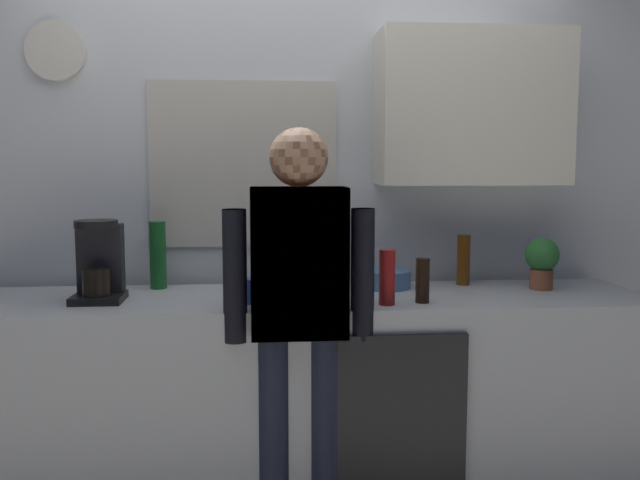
{
  "coord_description": "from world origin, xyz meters",
  "views": [
    {
      "loc": [
        -0.14,
        -2.58,
        1.47
      ],
      "look_at": [
        0.1,
        0.25,
        1.15
      ],
      "focal_mm": 39.12,
      "sensor_mm": 36.0,
      "label": 1
    }
  ],
  "objects_px": {
    "cup_yellow_cup": "(340,277)",
    "person_guest": "(299,302)",
    "cup_white_mug": "(336,280)",
    "cup_blue_mug": "(254,291)",
    "person_at_sink": "(299,302)",
    "bottle_red_vinegar": "(387,277)",
    "potted_plant": "(542,260)",
    "bottle_amber_beer": "(463,260)",
    "bottle_green_wine": "(158,255)",
    "coffee_maker": "(99,265)",
    "bottle_dark_sauce": "(423,280)",
    "mixing_bowl": "(386,279)"
  },
  "relations": [
    {
      "from": "cup_yellow_cup",
      "to": "person_guest",
      "type": "bearing_deg",
      "value": -112.22
    },
    {
      "from": "cup_white_mug",
      "to": "cup_yellow_cup",
      "type": "relative_size",
      "value": 1.12
    },
    {
      "from": "cup_blue_mug",
      "to": "person_at_sink",
      "type": "height_order",
      "value": "person_at_sink"
    },
    {
      "from": "cup_white_mug",
      "to": "cup_blue_mug",
      "type": "height_order",
      "value": "cup_blue_mug"
    },
    {
      "from": "bottle_red_vinegar",
      "to": "person_at_sink",
      "type": "height_order",
      "value": "person_at_sink"
    },
    {
      "from": "potted_plant",
      "to": "bottle_red_vinegar",
      "type": "bearing_deg",
      "value": -159.82
    },
    {
      "from": "bottle_amber_beer",
      "to": "bottle_green_wine",
      "type": "bearing_deg",
      "value": 179.07
    },
    {
      "from": "person_at_sink",
      "to": "bottle_amber_beer",
      "type": "bearing_deg",
      "value": 26.52
    },
    {
      "from": "coffee_maker",
      "to": "potted_plant",
      "type": "xyz_separation_m",
      "value": [
        1.89,
        0.09,
        -0.01
      ]
    },
    {
      "from": "bottle_dark_sauce",
      "to": "cup_blue_mug",
      "type": "xyz_separation_m",
      "value": [
        -0.67,
        0.04,
        -0.04
      ]
    },
    {
      "from": "bottle_green_wine",
      "to": "person_guest",
      "type": "height_order",
      "value": "person_guest"
    },
    {
      "from": "cup_yellow_cup",
      "to": "person_guest",
      "type": "distance_m",
      "value": 0.57
    },
    {
      "from": "mixing_bowl",
      "to": "bottle_amber_beer",
      "type": "bearing_deg",
      "value": 7.75
    },
    {
      "from": "cup_blue_mug",
      "to": "cup_white_mug",
      "type": "bearing_deg",
      "value": 34.58
    },
    {
      "from": "bottle_amber_beer",
      "to": "person_at_sink",
      "type": "relative_size",
      "value": 0.14
    },
    {
      "from": "cup_white_mug",
      "to": "mixing_bowl",
      "type": "xyz_separation_m",
      "value": [
        0.23,
        0.05,
        -0.01
      ]
    },
    {
      "from": "coffee_maker",
      "to": "person_at_sink",
      "type": "bearing_deg",
      "value": -19.23
    },
    {
      "from": "bottle_red_vinegar",
      "to": "potted_plant",
      "type": "xyz_separation_m",
      "value": [
        0.74,
        0.27,
        0.02
      ]
    },
    {
      "from": "cup_white_mug",
      "to": "bottle_red_vinegar",
      "type": "bearing_deg",
      "value": -62.0
    },
    {
      "from": "mixing_bowl",
      "to": "bottle_red_vinegar",
      "type": "bearing_deg",
      "value": -99.61
    },
    {
      "from": "cup_blue_mug",
      "to": "cup_yellow_cup",
      "type": "bearing_deg",
      "value": 43.14
    },
    {
      "from": "bottle_red_vinegar",
      "to": "potted_plant",
      "type": "relative_size",
      "value": 0.96
    },
    {
      "from": "person_at_sink",
      "to": "coffee_maker",
      "type": "bearing_deg",
      "value": 154.1
    },
    {
      "from": "coffee_maker",
      "to": "bottle_red_vinegar",
      "type": "bearing_deg",
      "value": -8.96
    },
    {
      "from": "person_guest",
      "to": "cup_yellow_cup",
      "type": "bearing_deg",
      "value": -80.69
    },
    {
      "from": "bottle_green_wine",
      "to": "coffee_maker",
      "type": "bearing_deg",
      "value": -127.9
    },
    {
      "from": "bottle_green_wine",
      "to": "mixing_bowl",
      "type": "height_order",
      "value": "bottle_green_wine"
    },
    {
      "from": "bottle_red_vinegar",
      "to": "bottle_dark_sauce",
      "type": "relative_size",
      "value": 1.22
    },
    {
      "from": "coffee_maker",
      "to": "cup_yellow_cup",
      "type": "distance_m",
      "value": 1.05
    },
    {
      "from": "person_at_sink",
      "to": "person_guest",
      "type": "xyz_separation_m",
      "value": [
        0.0,
        0.0,
        0.0
      ]
    },
    {
      "from": "bottle_red_vinegar",
      "to": "cup_blue_mug",
      "type": "distance_m",
      "value": 0.53
    },
    {
      "from": "cup_blue_mug",
      "to": "potted_plant",
      "type": "relative_size",
      "value": 0.43
    },
    {
      "from": "potted_plant",
      "to": "coffee_maker",
      "type": "bearing_deg",
      "value": -177.25
    },
    {
      "from": "bottle_red_vinegar",
      "to": "bottle_amber_beer",
      "type": "height_order",
      "value": "bottle_amber_beer"
    },
    {
      "from": "bottle_red_vinegar",
      "to": "person_guest",
      "type": "bearing_deg",
      "value": -164.58
    },
    {
      "from": "cup_yellow_cup",
      "to": "cup_blue_mug",
      "type": "xyz_separation_m",
      "value": [
        -0.39,
        -0.36,
        0.01
      ]
    },
    {
      "from": "cup_white_mug",
      "to": "potted_plant",
      "type": "height_order",
      "value": "potted_plant"
    },
    {
      "from": "cup_blue_mug",
      "to": "bottle_red_vinegar",
      "type": "bearing_deg",
      "value": -7.5
    },
    {
      "from": "cup_white_mug",
      "to": "mixing_bowl",
      "type": "height_order",
      "value": "cup_white_mug"
    },
    {
      "from": "coffee_maker",
      "to": "mixing_bowl",
      "type": "bearing_deg",
      "value": 8.54
    },
    {
      "from": "bottle_green_wine",
      "to": "person_guest",
      "type": "bearing_deg",
      "value": -41.59
    },
    {
      "from": "bottle_red_vinegar",
      "to": "person_guest",
      "type": "distance_m",
      "value": 0.37
    },
    {
      "from": "person_at_sink",
      "to": "cup_yellow_cup",
      "type": "bearing_deg",
      "value": 61.11
    },
    {
      "from": "cup_white_mug",
      "to": "person_guest",
      "type": "relative_size",
      "value": 0.06
    },
    {
      "from": "coffee_maker",
      "to": "cup_blue_mug",
      "type": "relative_size",
      "value": 3.3
    },
    {
      "from": "mixing_bowl",
      "to": "potted_plant",
      "type": "relative_size",
      "value": 0.96
    },
    {
      "from": "bottle_green_wine",
      "to": "cup_blue_mug",
      "type": "bearing_deg",
      "value": -40.47
    },
    {
      "from": "bottle_dark_sauce",
      "to": "person_guest",
      "type": "xyz_separation_m",
      "value": [
        -0.5,
        -0.12,
        -0.05
      ]
    },
    {
      "from": "bottle_amber_beer",
      "to": "coffee_maker",
      "type": "bearing_deg",
      "value": -171.64
    },
    {
      "from": "bottle_green_wine",
      "to": "bottle_amber_beer",
      "type": "bearing_deg",
      "value": -0.93
    }
  ]
}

